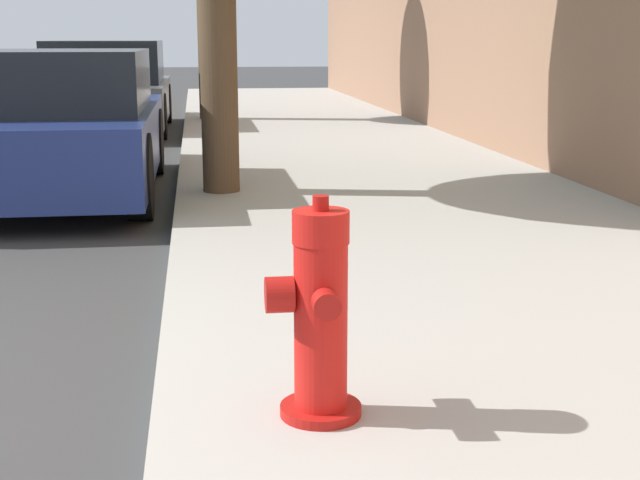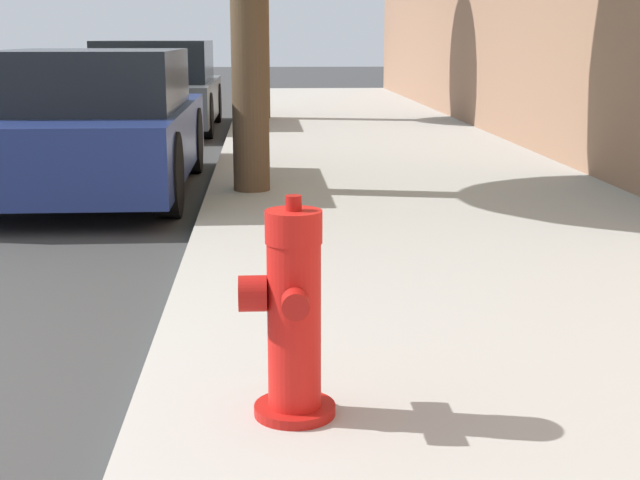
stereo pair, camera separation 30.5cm
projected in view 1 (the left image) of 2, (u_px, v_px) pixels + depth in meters
sidewalk_slab at (627, 397)px, 3.40m from camera, size 3.57×40.00×0.11m
fire_hydrant at (319, 317)px, 3.02m from camera, size 0.33×0.34×0.77m
parked_car_near at (59, 126)px, 7.84m from camera, size 1.70×3.85×1.29m
parked_car_mid at (108, 88)px, 13.28m from camera, size 1.77×3.99×1.34m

